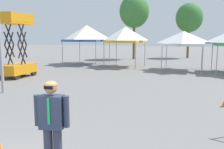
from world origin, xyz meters
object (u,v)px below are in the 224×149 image
at_px(canopy_tent_behind_right, 125,35).
at_px(person_foreground, 52,122).
at_px(canopy_tent_behind_center, 184,39).
at_px(tree_behind_tents_left, 189,18).
at_px(canopy_tent_right_of_center, 87,33).
at_px(scissor_lift, 17,58).
at_px(tree_behind_tents_center, 134,12).

xyz_separation_m(canopy_tent_behind_right, person_foreground, (3.73, -16.64, -1.72)).
bearing_deg(canopy_tent_behind_center, tree_behind_tents_left, 91.19).
bearing_deg(canopy_tent_right_of_center, person_foreground, -65.98).
xyz_separation_m(scissor_lift, person_foreground, (8.61, -8.92, -0.18)).
bearing_deg(canopy_tent_behind_right, scissor_lift, -122.29).
bearing_deg(scissor_lift, tree_behind_tents_center, 76.95).
relative_size(canopy_tent_right_of_center, tree_behind_tents_left, 0.55).
relative_size(tree_behind_tents_center, tree_behind_tents_left, 1.10).
relative_size(person_foreground, tree_behind_tents_center, 0.24).
bearing_deg(canopy_tent_right_of_center, canopy_tent_behind_center, -9.61).
xyz_separation_m(canopy_tent_behind_right, canopy_tent_behind_center, (4.86, -0.69, -0.31)).
relative_size(canopy_tent_right_of_center, person_foreground, 2.06).
relative_size(scissor_lift, person_foreground, 2.25).
height_order(canopy_tent_right_of_center, tree_behind_tents_center, tree_behind_tents_center).
bearing_deg(canopy_tent_right_of_center, canopy_tent_behind_right, -11.49).
bearing_deg(canopy_tent_right_of_center, scissor_lift, -95.55).
height_order(canopy_tent_right_of_center, canopy_tent_behind_center, canopy_tent_right_of_center).
relative_size(canopy_tent_behind_center, tree_behind_tents_left, 0.45).
bearing_deg(canopy_tent_behind_center, person_foreground, -94.05).
bearing_deg(person_foreground, canopy_tent_behind_center, 85.95).
xyz_separation_m(person_foreground, tree_behind_tents_center, (-5.03, 24.36, 4.44)).
xyz_separation_m(scissor_lift, tree_behind_tents_center, (3.58, 15.44, 4.26)).
bearing_deg(tree_behind_tents_center, canopy_tent_behind_center, -53.80).
height_order(person_foreground, tree_behind_tents_left, tree_behind_tents_left).
distance_m(scissor_lift, person_foreground, 12.40).
xyz_separation_m(person_foreground, tree_behind_tents_left, (0.88, 28.13, 3.85)).
relative_size(scissor_lift, tree_behind_tents_left, 0.60).
distance_m(tree_behind_tents_center, tree_behind_tents_left, 7.03).
bearing_deg(canopy_tent_behind_center, canopy_tent_behind_right, 171.97).
bearing_deg(canopy_tent_right_of_center, tree_behind_tents_left, 50.95).
xyz_separation_m(canopy_tent_right_of_center, canopy_tent_behind_center, (8.91, -1.51, -0.45)).
bearing_deg(canopy_tent_behind_right, tree_behind_tents_center, 99.52).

